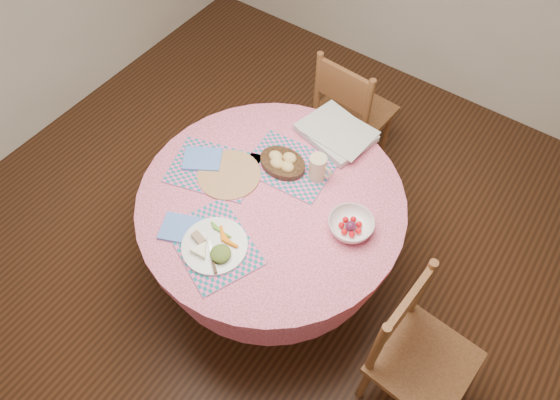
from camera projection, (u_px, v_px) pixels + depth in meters
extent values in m
plane|color=#331C0F|center=(273.00, 273.00, 2.89)|extent=(4.00, 4.00, 0.00)
cylinder|color=pink|center=(271.00, 201.00, 2.30)|extent=(1.24, 1.24, 0.04)
cone|color=pink|center=(272.00, 221.00, 2.43)|extent=(1.24, 1.24, 0.30)
cylinder|color=black|center=(273.00, 255.00, 2.71)|extent=(0.14, 0.14, 0.44)
cylinder|color=black|center=(273.00, 271.00, 2.87)|extent=(0.56, 0.56, 0.06)
cube|color=brown|center=(424.00, 362.00, 2.18)|extent=(0.42, 0.44, 0.04)
cylinder|color=brown|center=(461.00, 370.00, 2.37)|extent=(0.04, 0.04, 0.42)
cylinder|color=brown|center=(365.00, 382.00, 2.33)|extent=(0.04, 0.04, 0.42)
cylinder|color=brown|center=(403.00, 329.00, 2.48)|extent=(0.04, 0.04, 0.42)
cylinder|color=brown|center=(377.00, 349.00, 1.98)|extent=(0.04, 0.04, 0.47)
cylinder|color=brown|center=(420.00, 288.00, 2.13)|extent=(0.04, 0.04, 0.47)
cube|color=brown|center=(404.00, 308.00, 1.97)|extent=(0.05, 0.34, 0.22)
cube|color=brown|center=(355.00, 112.00, 3.06)|extent=(0.44, 0.42, 0.04)
cylinder|color=brown|center=(386.00, 133.00, 3.24)|extent=(0.04, 0.04, 0.42)
cylinder|color=brown|center=(344.00, 110.00, 3.36)|extent=(0.04, 0.04, 0.42)
cylinder|color=brown|center=(358.00, 162.00, 3.10)|extent=(0.04, 0.04, 0.42)
cylinder|color=brown|center=(315.00, 137.00, 3.22)|extent=(0.04, 0.04, 0.42)
cylinder|color=brown|center=(367.00, 113.00, 2.73)|extent=(0.04, 0.04, 0.47)
cylinder|color=brown|center=(318.00, 86.00, 2.85)|extent=(0.04, 0.04, 0.47)
cube|color=brown|center=(343.00, 87.00, 2.71)|extent=(0.34, 0.05, 0.22)
cube|color=#146A72|center=(214.00, 244.00, 2.14)|extent=(0.49, 0.43, 0.01)
cube|color=#146A72|center=(213.00, 168.00, 2.38)|extent=(0.47, 0.40, 0.01)
cube|color=#146A72|center=(290.00, 166.00, 2.39)|extent=(0.42, 0.33, 0.01)
cylinder|color=#A77B48|center=(229.00, 175.00, 2.35)|extent=(0.30, 0.30, 0.01)
cube|color=#517DD1|center=(182.00, 229.00, 2.18)|extent=(0.22, 0.20, 0.01)
cube|color=#517DD1|center=(202.00, 159.00, 2.40)|extent=(0.23, 0.21, 0.01)
cylinder|color=white|center=(215.00, 246.00, 2.12)|extent=(0.28, 0.28, 0.01)
ellipsoid|color=#2A4C1A|center=(224.00, 252.00, 2.08)|extent=(0.11, 0.11, 0.04)
cylinder|color=#FFF8CC|center=(202.00, 253.00, 2.08)|extent=(0.10, 0.10, 0.02)
cube|color=#8A744F|center=(197.00, 242.00, 2.11)|extent=(0.07, 0.05, 0.02)
cube|color=silver|center=(213.00, 252.00, 2.09)|extent=(0.12, 0.10, 0.00)
cylinder|color=black|center=(283.00, 163.00, 2.37)|extent=(0.23, 0.23, 0.03)
ellipsoid|color=tan|center=(276.00, 155.00, 2.35)|extent=(0.07, 0.06, 0.05)
ellipsoid|color=tan|center=(290.00, 156.00, 2.35)|extent=(0.07, 0.06, 0.05)
ellipsoid|color=tan|center=(287.00, 165.00, 2.32)|extent=(0.07, 0.06, 0.05)
ellipsoid|color=tan|center=(277.00, 162.00, 2.33)|extent=(0.07, 0.06, 0.05)
cylinder|color=#CABA8A|center=(318.00, 168.00, 2.29)|extent=(0.08, 0.08, 0.13)
torus|color=#CABA8A|center=(326.00, 172.00, 2.28)|extent=(0.07, 0.01, 0.07)
imported|color=white|center=(351.00, 225.00, 2.16)|extent=(0.24, 0.24, 0.06)
sphere|color=red|center=(359.00, 231.00, 2.15)|extent=(0.03, 0.03, 0.03)
sphere|color=red|center=(359.00, 224.00, 2.17)|extent=(0.03, 0.03, 0.03)
sphere|color=red|center=(353.00, 219.00, 2.19)|extent=(0.03, 0.03, 0.03)
sphere|color=red|center=(346.00, 220.00, 2.19)|extent=(0.03, 0.03, 0.03)
sphere|color=red|center=(341.00, 225.00, 2.17)|extent=(0.03, 0.03, 0.03)
sphere|color=red|center=(344.00, 232.00, 2.15)|extent=(0.03, 0.03, 0.03)
sphere|color=red|center=(352.00, 234.00, 2.14)|extent=(0.03, 0.03, 0.03)
sphere|color=#4C1532|center=(351.00, 226.00, 2.16)|extent=(0.05, 0.05, 0.05)
cube|color=silver|center=(336.00, 133.00, 2.48)|extent=(0.39, 0.34, 0.03)
cube|color=silver|center=(340.00, 131.00, 2.46)|extent=(0.34, 0.28, 0.01)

